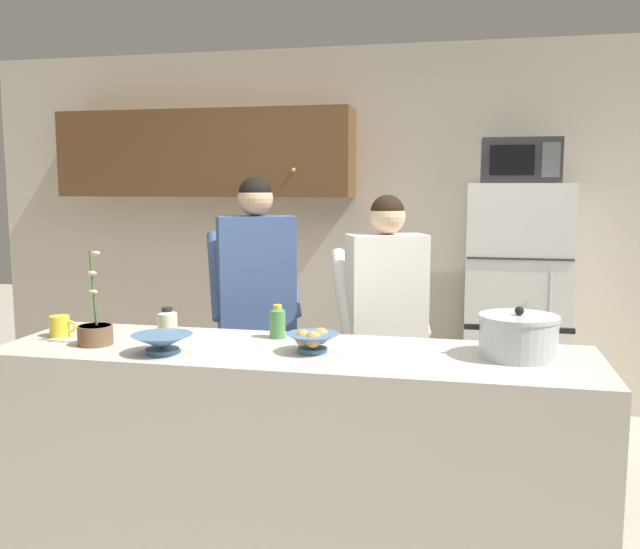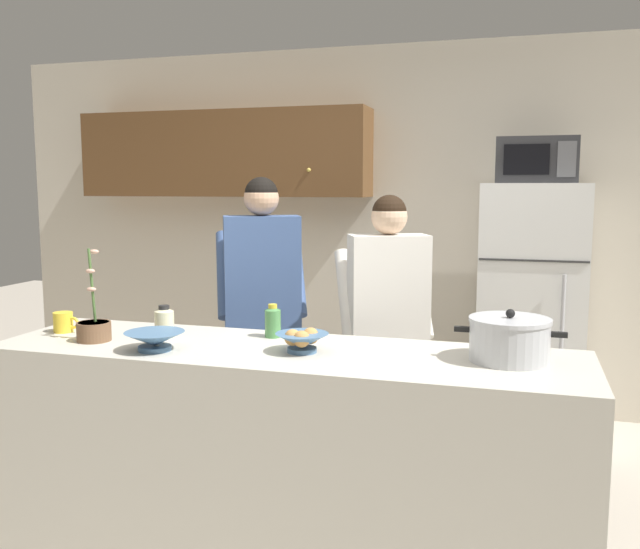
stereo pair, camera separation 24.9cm
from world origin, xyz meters
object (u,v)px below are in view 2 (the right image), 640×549
object	(u,v)px
cooking_pot	(509,339)
coffee_mug	(64,322)
bottle_near_edge	(273,321)
bottle_mid_counter	(164,322)
refrigerator	(530,311)
potted_orchid	(94,328)
microwave	(536,160)
bread_bowl	(302,340)
person_near_pot	(262,289)
empty_bowl	(155,340)
person_by_sink	(388,312)

from	to	relation	value
cooking_pot	coffee_mug	distance (m)	2.03
bottle_near_edge	bottle_mid_counter	size ratio (longest dim) A/B	1.01
refrigerator	potted_orchid	bearing A→B (deg)	-134.15
microwave	bottle_mid_counter	world-z (taller)	microwave
potted_orchid	microwave	bearing A→B (deg)	45.52
bread_bowl	potted_orchid	size ratio (longest dim) A/B	0.54
coffee_mug	potted_orchid	world-z (taller)	potted_orchid
refrigerator	bottle_near_edge	xyz separation A→B (m)	(-1.15, -1.65, 0.18)
cooking_pot	bottle_mid_counter	size ratio (longest dim) A/B	2.84
cooking_pot	bottle_mid_counter	xyz separation A→B (m)	(-1.51, -0.02, -0.01)
refrigerator	coffee_mug	distance (m)	2.81
person_near_pot	empty_bowl	distance (m)	1.05
bread_bowl	person_by_sink	bearing A→B (deg)	74.63
person_near_pot	bread_bowl	distance (m)	1.05
person_by_sink	cooking_pot	world-z (taller)	person_by_sink
microwave	potted_orchid	distance (m)	2.80
empty_bowl	potted_orchid	world-z (taller)	potted_orchid
refrigerator	person_by_sink	xyz separation A→B (m)	(-0.72, -1.11, 0.15)
person_near_pot	bottle_near_edge	world-z (taller)	person_near_pot
cooking_pot	person_by_sink	bearing A→B (deg)	132.30
bread_bowl	potted_orchid	world-z (taller)	potted_orchid
person_by_sink	coffee_mug	xyz separation A→B (m)	(-1.41, -0.72, 0.00)
empty_bowl	potted_orchid	distance (m)	0.36
coffee_mug	bread_bowl	size ratio (longest dim) A/B	0.59
person_near_pot	refrigerator	bearing A→B (deg)	33.83
cooking_pot	coffee_mug	world-z (taller)	cooking_pot
bottle_near_edge	bread_bowl	bearing A→B (deg)	-47.52
refrigerator	microwave	distance (m)	0.95
cooking_pot	potted_orchid	size ratio (longest dim) A/B	1.04
person_by_sink	bottle_mid_counter	distance (m)	1.13
microwave	bread_bowl	world-z (taller)	microwave
person_by_sink	cooking_pot	size ratio (longest dim) A/B	3.64
coffee_mug	bottle_mid_counter	distance (m)	0.52
cooking_pot	coffee_mug	xyz separation A→B (m)	(-2.03, -0.04, -0.04)
bread_bowl	bottle_near_edge	xyz separation A→B (m)	(-0.22, 0.24, 0.02)
person_by_sink	bottle_mid_counter	world-z (taller)	person_by_sink
refrigerator	microwave	xyz separation A→B (m)	(0.00, -0.02, 0.95)
bottle_near_edge	microwave	bearing A→B (deg)	54.76
refrigerator	person_by_sink	world-z (taller)	refrigerator
microwave	person_near_pot	distance (m)	1.89
person_near_pot	person_by_sink	xyz separation A→B (m)	(0.74, -0.13, -0.07)
microwave	cooking_pot	bearing A→B (deg)	-93.38
bottle_near_edge	bottle_mid_counter	distance (m)	0.49
person_near_pot	bottle_mid_counter	bearing A→B (deg)	-100.45
microwave	potted_orchid	world-z (taller)	microwave
coffee_mug	cooking_pot	bearing A→B (deg)	1.14
potted_orchid	bread_bowl	bearing A→B (deg)	3.63
microwave	person_near_pot	bearing A→B (deg)	-146.77
microwave	bottle_near_edge	size ratio (longest dim) A/B	3.14
bottle_near_edge	person_by_sink	bearing A→B (deg)	51.36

